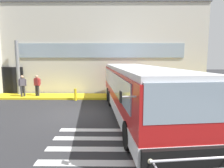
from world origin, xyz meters
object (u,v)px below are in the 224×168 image
(entry_support_column, at_px, (18,68))
(bus_main_foreground, at_px, (137,92))
(passenger_near_column, at_px, (22,85))
(safety_bollard_yellow, at_px, (75,95))
(passenger_by_doorway, at_px, (37,84))

(entry_support_column, xyz_separation_m, bus_main_foreground, (9.23, -5.68, -1.03))
(passenger_near_column, relative_size, safety_bollard_yellow, 1.86)
(passenger_near_column, xyz_separation_m, safety_bollard_yellow, (4.31, -0.76, -0.63))
(bus_main_foreground, xyz_separation_m, passenger_by_doorway, (-7.38, 4.92, -0.22))
(passenger_near_column, relative_size, passenger_by_doorway, 1.00)
(bus_main_foreground, bearing_deg, passenger_by_doorway, 146.29)
(safety_bollard_yellow, bearing_deg, entry_support_column, 160.59)
(bus_main_foreground, distance_m, safety_bollard_yellow, 5.73)
(entry_support_column, distance_m, passenger_near_column, 1.84)
(passenger_near_column, bearing_deg, bus_main_foreground, -28.84)
(passenger_by_doorway, height_order, safety_bollard_yellow, passenger_by_doorway)
(bus_main_foreground, relative_size, safety_bollard_yellow, 13.26)
(bus_main_foreground, bearing_deg, entry_support_column, 148.39)
(passenger_near_column, distance_m, safety_bollard_yellow, 4.42)
(entry_support_column, xyz_separation_m, passenger_near_column, (0.80, -1.04, -1.29))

